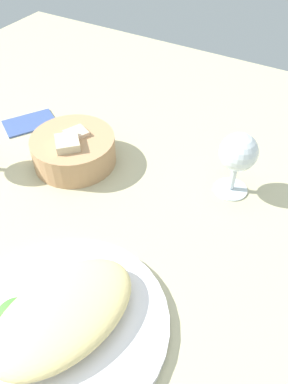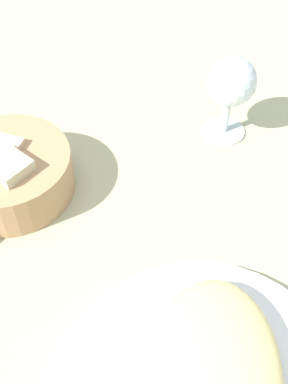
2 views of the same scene
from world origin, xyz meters
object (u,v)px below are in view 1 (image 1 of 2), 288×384
bread_basket (74,150)px  wine_glass_near (238,155)px  folded_napkin (30,122)px  plate (66,324)px

bread_basket → wine_glass_near: bearing=-74.9°
wine_glass_near → folded_napkin: bearing=93.2°
plate → bread_basket: size_ratio=1.72×
bread_basket → wine_glass_near: wine_glass_near is taller
bread_basket → folded_napkin: 18.00cm
bread_basket → folded_napkin: size_ratio=1.47×
plate → bread_basket: (28.15, 20.20, 2.35)cm
plate → folded_napkin: plate is taller
wine_glass_near → folded_napkin: wine_glass_near is taller
wine_glass_near → folded_napkin: size_ratio=1.11×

